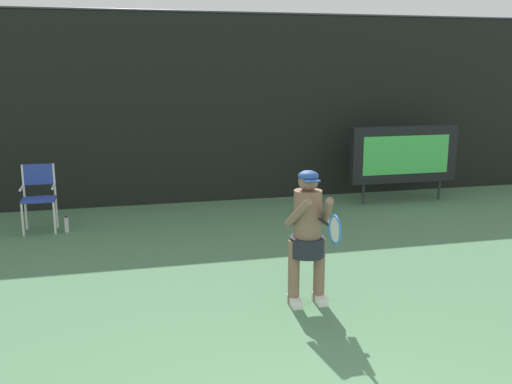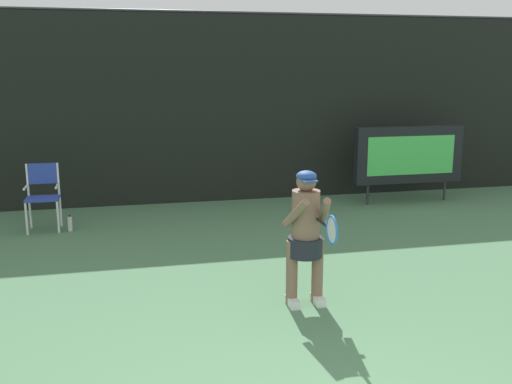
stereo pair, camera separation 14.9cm
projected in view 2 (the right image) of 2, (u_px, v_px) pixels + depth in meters
backdrop_screen at (186, 110)px, 11.18m from camera, size 18.00×0.12×3.66m
scoreboard at (409, 155)px, 11.31m from camera, size 2.20×0.21×1.50m
umpire_chair at (43, 193)px, 9.47m from camera, size 0.52×0.44×1.08m
water_bottle at (70, 224)px, 9.48m from camera, size 0.07×0.07×0.27m
tennis_player at (306, 232)px, 6.41m from camera, size 0.52×0.59×1.53m
tennis_racket at (331, 230)px, 5.88m from camera, size 0.03×0.60×0.31m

